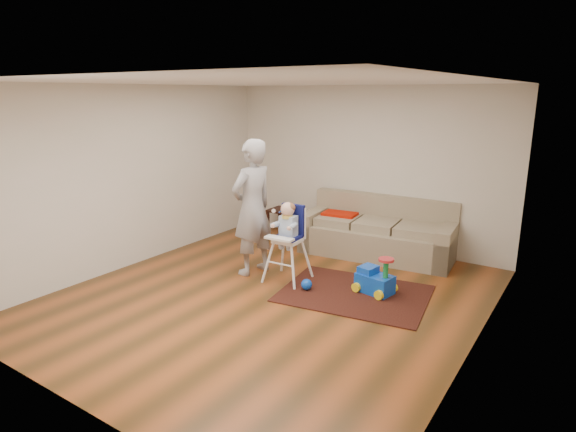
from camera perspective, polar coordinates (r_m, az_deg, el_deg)
The scene contains 9 objects.
ground at distance 6.36m, azimuth -2.02°, elevation -9.52°, with size 5.50×5.50×0.00m, color #492E12.
room_envelope at distance 6.28m, azimuth 0.64°, elevation 7.99°, with size 5.04×5.52×2.72m.
sofa at distance 7.89m, azimuth 10.53°, elevation -1.35°, with size 2.50×1.22×0.93m.
side_table at distance 9.08m, azimuth -0.67°, elevation -0.57°, with size 0.46×0.46×0.46m, color black, non-canonical shape.
area_rug at distance 6.49m, azimuth 7.88°, elevation -9.07°, with size 1.87×1.40×0.01m, color black.
ride_on_toy at distance 6.46m, azimuth 10.30°, elevation -6.76°, with size 0.47×0.34×0.51m, color blue, non-canonical shape.
toy_ball at distance 6.50m, azimuth 2.22°, elevation -8.11°, with size 0.15×0.15×0.15m, color blue.
high_chair at distance 6.70m, azimuth -0.03°, elevation -3.23°, with size 0.55×0.55×1.14m.
adult at distance 6.90m, azimuth -4.25°, elevation 0.99°, with size 0.72×0.47×1.96m, color #939396.
Camera 1 is at (3.40, -4.71, 2.58)m, focal length 30.00 mm.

